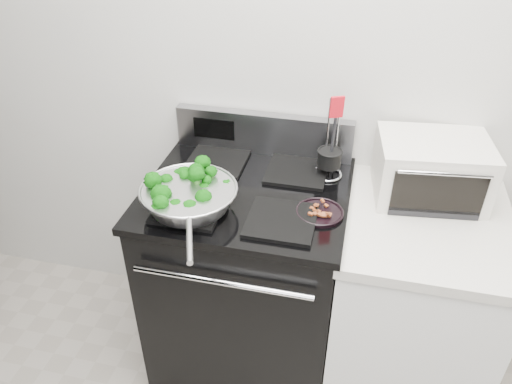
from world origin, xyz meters
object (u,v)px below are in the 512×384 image
(gas_range, at_px, (248,276))
(toaster_oven, at_px, (431,169))
(skillet, at_px, (189,196))
(bacon_plate, at_px, (320,210))
(utensil_holder, at_px, (329,162))

(gas_range, bearing_deg, toaster_oven, 13.90)
(toaster_oven, bearing_deg, skillet, -165.06)
(gas_range, height_order, bacon_plate, gas_range)
(gas_range, bearing_deg, skillet, -135.07)
(skillet, height_order, toaster_oven, toaster_oven)
(gas_range, xyz_separation_m, toaster_oven, (0.68, 0.17, 0.55))
(bacon_plate, bearing_deg, gas_range, 162.10)
(skillet, relative_size, utensil_holder, 1.57)
(gas_range, xyz_separation_m, skillet, (-0.17, -0.17, 0.52))
(gas_range, relative_size, bacon_plate, 6.52)
(skillet, relative_size, bacon_plate, 3.16)
(bacon_plate, bearing_deg, toaster_oven, 34.37)
(bacon_plate, distance_m, toaster_oven, 0.47)
(gas_range, xyz_separation_m, bacon_plate, (0.29, -0.10, 0.48))
(toaster_oven, bearing_deg, bacon_plate, -152.39)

